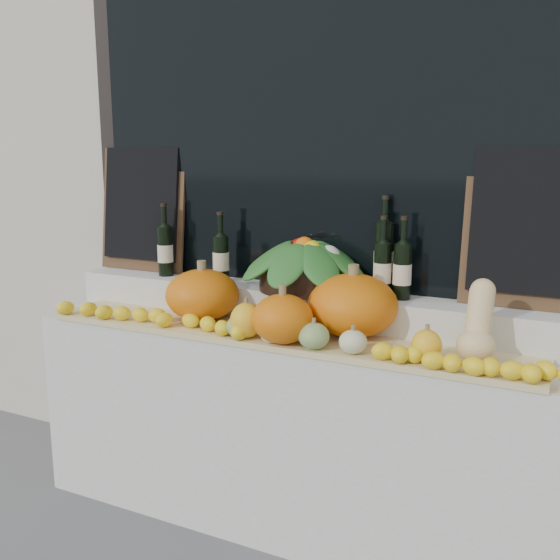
% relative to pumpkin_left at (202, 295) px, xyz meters
% --- Properties ---
extents(storefront_facade, '(7.00, 0.94, 4.50)m').
position_rel_pumpkin_left_xyz_m(storefront_facade, '(0.39, 0.79, 1.23)').
color(storefront_facade, beige).
rests_on(storefront_facade, ground).
extents(display_sill, '(2.30, 0.55, 0.88)m').
position_rel_pumpkin_left_xyz_m(display_sill, '(0.39, 0.07, -0.58)').
color(display_sill, silver).
rests_on(display_sill, ground).
extents(rear_tier, '(2.30, 0.25, 0.16)m').
position_rel_pumpkin_left_xyz_m(rear_tier, '(0.39, 0.22, -0.06)').
color(rear_tier, silver).
rests_on(rear_tier, display_sill).
extents(straw_bedding, '(2.10, 0.32, 0.02)m').
position_rel_pumpkin_left_xyz_m(straw_bedding, '(0.39, -0.06, -0.13)').
color(straw_bedding, tan).
rests_on(straw_bedding, display_sill).
extents(pumpkin_left, '(0.41, 0.41, 0.23)m').
position_rel_pumpkin_left_xyz_m(pumpkin_left, '(0.00, 0.00, 0.00)').
color(pumpkin_left, orange).
rests_on(pumpkin_left, straw_bedding).
extents(pumpkin_right, '(0.43, 0.43, 0.25)m').
position_rel_pumpkin_left_xyz_m(pumpkin_right, '(0.68, 0.05, 0.01)').
color(pumpkin_right, orange).
rests_on(pumpkin_right, straw_bedding).
extents(pumpkin_center, '(0.27, 0.27, 0.19)m').
position_rel_pumpkin_left_xyz_m(pumpkin_center, '(0.47, -0.15, -0.02)').
color(pumpkin_center, orange).
rests_on(pumpkin_center, straw_bedding).
extents(butternut_squash, '(0.14, 0.20, 0.29)m').
position_rel_pumpkin_left_xyz_m(butternut_squash, '(1.18, -0.04, 0.01)').
color(butternut_squash, '#E9C689').
rests_on(butternut_squash, straw_bedding).
extents(decorative_gourds, '(0.85, 0.17, 0.17)m').
position_rel_pumpkin_left_xyz_m(decorative_gourds, '(0.56, -0.16, -0.06)').
color(decorative_gourds, '#2F671F').
rests_on(decorative_gourds, straw_bedding).
extents(lemon_heap, '(2.20, 0.16, 0.06)m').
position_rel_pumpkin_left_xyz_m(lemon_heap, '(0.39, -0.17, -0.08)').
color(lemon_heap, yellow).
rests_on(lemon_heap, straw_bedding).
extents(produce_bowl, '(0.61, 0.61, 0.24)m').
position_rel_pumpkin_left_xyz_m(produce_bowl, '(0.40, 0.20, 0.14)').
color(produce_bowl, black).
rests_on(produce_bowl, rear_tier).
extents(wine_bottle_far_left, '(0.08, 0.08, 0.35)m').
position_rel_pumpkin_left_xyz_m(wine_bottle_far_left, '(-0.34, 0.20, 0.15)').
color(wine_bottle_far_left, black).
rests_on(wine_bottle_far_left, rear_tier).
extents(wine_bottle_near_left, '(0.08, 0.08, 0.33)m').
position_rel_pumpkin_left_xyz_m(wine_bottle_near_left, '(-0.02, 0.19, 0.13)').
color(wine_bottle_near_left, black).
rests_on(wine_bottle_near_left, rear_tier).
extents(wine_bottle_tall, '(0.08, 0.08, 0.42)m').
position_rel_pumpkin_left_xyz_m(wine_bottle_tall, '(0.74, 0.27, 0.18)').
color(wine_bottle_tall, black).
rests_on(wine_bottle_tall, rear_tier).
extents(wine_bottle_near_right, '(0.08, 0.08, 0.34)m').
position_rel_pumpkin_left_xyz_m(wine_bottle_near_right, '(0.75, 0.22, 0.14)').
color(wine_bottle_near_right, black).
rests_on(wine_bottle_near_right, rear_tier).
extents(wine_bottle_far_right, '(0.08, 0.08, 0.34)m').
position_rel_pumpkin_left_xyz_m(wine_bottle_far_right, '(0.83, 0.21, 0.14)').
color(wine_bottle_far_right, black).
rests_on(wine_bottle_far_right, rear_tier).
extents(chalkboard_left, '(0.50, 0.10, 0.62)m').
position_rel_pumpkin_left_xyz_m(chalkboard_left, '(-0.53, 0.28, 0.35)').
color(chalkboard_left, '#4C331E').
rests_on(chalkboard_left, rear_tier).
extents(chalkboard_right, '(0.50, 0.10, 0.62)m').
position_rel_pumpkin_left_xyz_m(chalkboard_right, '(1.31, 0.28, 0.35)').
color(chalkboard_right, '#4C331E').
rests_on(chalkboard_right, rear_tier).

